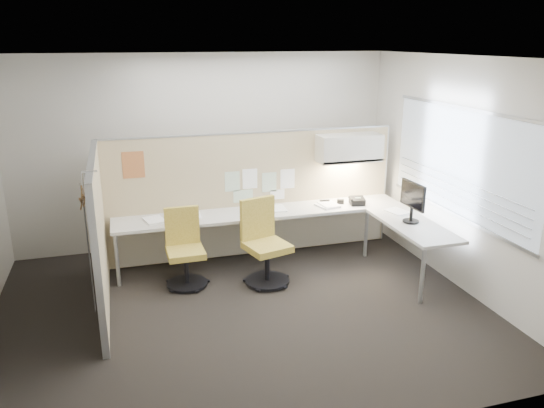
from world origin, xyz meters
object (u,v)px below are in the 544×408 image
object	(u,v)px
chair_right	(264,245)
chair_left	(185,250)
phone	(357,201)
desk	(289,221)
monitor	(412,200)

from	to	relation	value
chair_right	chair_left	bearing A→B (deg)	152.38
chair_left	phone	bearing A→B (deg)	6.84
desk	monitor	size ratio (longest dim) A/B	7.59
monitor	phone	world-z (taller)	monitor
chair_left	phone	xyz separation A→B (m)	(2.49, 0.34, 0.33)
chair_right	phone	bearing A→B (deg)	4.45
desk	monitor	xyz separation A→B (m)	(1.37, -0.83, 0.43)
chair_left	desk	bearing A→B (deg)	9.84
desk	chair_left	bearing A→B (deg)	-169.31
chair_left	chair_right	bearing A→B (deg)	-13.12
desk	monitor	world-z (taller)	monitor
desk	phone	xyz separation A→B (m)	(1.03, 0.06, 0.18)
desk	chair_left	xyz separation A→B (m)	(-1.46, -0.28, -0.15)
chair_left	monitor	bearing A→B (deg)	-11.98
monitor	phone	size ratio (longest dim) A/B	2.23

